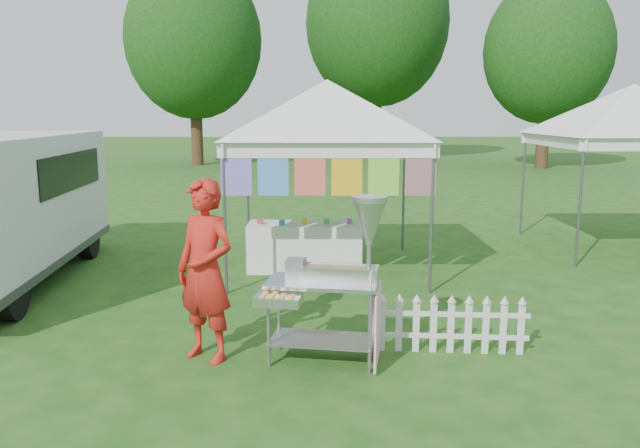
{
  "coord_description": "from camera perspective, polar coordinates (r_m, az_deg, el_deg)",
  "views": [
    {
      "loc": [
        -0.14,
        -6.34,
        2.49
      ],
      "look_at": [
        -0.12,
        1.44,
        1.1
      ],
      "focal_mm": 35.0,
      "sensor_mm": 36.0,
      "label": 1
    }
  ],
  "objects": [
    {
      "name": "ground",
      "position": [
        6.82,
        1.02,
        -11.3
      ],
      "size": [
        120.0,
        120.0,
        0.0
      ],
      "primitive_type": "plane",
      "color": "#184E16",
      "rests_on": "ground"
    },
    {
      "name": "canopy_main",
      "position": [
        9.85,
        0.66,
        13.02
      ],
      "size": [
        4.24,
        4.24,
        3.45
      ],
      "color": "#59595E",
      "rests_on": "ground"
    },
    {
      "name": "canopy_right",
      "position": [
        12.68,
        26.81,
        11.33
      ],
      "size": [
        4.24,
        4.24,
        3.45
      ],
      "color": "#59595E",
      "rests_on": "ground"
    },
    {
      "name": "tree_left",
      "position": [
        31.09,
        -11.47,
        16.11
      ],
      "size": [
        6.4,
        6.4,
        9.53
      ],
      "color": "#362813",
      "rests_on": "ground"
    },
    {
      "name": "tree_mid",
      "position": [
        34.8,
        5.28,
        17.76
      ],
      "size": [
        7.6,
        7.6,
        11.52
      ],
      "color": "#362813",
      "rests_on": "ground"
    },
    {
      "name": "tree_right",
      "position": [
        30.22,
        20.13,
        14.64
      ],
      "size": [
        5.6,
        5.6,
        8.42
      ],
      "color": "#362813",
      "rests_on": "ground"
    },
    {
      "name": "donut_cart",
      "position": [
        6.16,
        1.84,
        -3.91
      ],
      "size": [
        1.32,
        0.82,
        1.7
      ],
      "rotation": [
        0.0,
        0.0,
        -0.16
      ],
      "color": "gray",
      "rests_on": "ground"
    },
    {
      "name": "vendor",
      "position": [
        6.38,
        -10.44,
        -4.22
      ],
      "size": [
        0.81,
        0.73,
        1.86
      ],
      "primitive_type": "imported",
      "rotation": [
        0.0,
        0.0,
        -0.55
      ],
      "color": "red",
      "rests_on": "ground"
    },
    {
      "name": "picket_fence",
      "position": [
        6.75,
        11.87,
        -9.15
      ],
      "size": [
        1.62,
        0.15,
        0.56
      ],
      "rotation": [
        0.0,
        0.0,
        -0.08
      ],
      "color": "silver",
      "rests_on": "ground"
    },
    {
      "name": "display_table",
      "position": [
        9.99,
        -1.42,
        -2.08
      ],
      "size": [
        1.8,
        0.7,
        0.76
      ],
      "primitive_type": "cube",
      "color": "white",
      "rests_on": "ground"
    }
  ]
}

